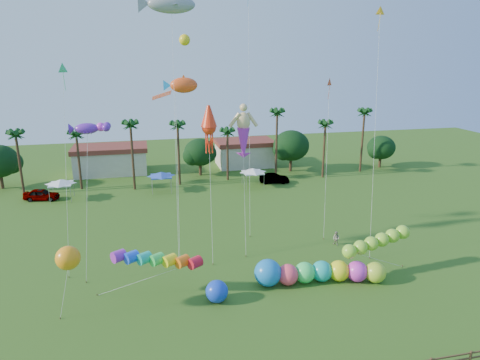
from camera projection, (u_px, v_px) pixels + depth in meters
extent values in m
plane|color=#285116|center=(270.00, 334.00, 31.45)|extent=(160.00, 160.00, 0.00)
cylinder|color=#3A2819|center=(20.00, 165.00, 62.10)|extent=(0.36, 0.36, 9.00)
cylinder|color=#3A2819|center=(79.00, 162.00, 64.82)|extent=(0.36, 0.36, 8.50)
cylinder|color=#3A2819|center=(133.00, 158.00, 64.45)|extent=(0.36, 0.36, 10.00)
cylinder|color=#3A2819|center=(179.00, 155.00, 66.95)|extent=(0.36, 0.36, 9.50)
cylinder|color=#3A2819|center=(228.00, 156.00, 69.81)|extent=(0.36, 0.36, 8.00)
cylinder|color=#3A2819|center=(276.00, 146.00, 70.17)|extent=(0.36, 0.36, 11.00)
cylinder|color=#3A2819|center=(324.00, 151.00, 71.22)|extent=(0.36, 0.36, 9.00)
cylinder|color=#3A2819|center=(362.00, 142.00, 74.60)|extent=(0.36, 0.36, 10.50)
sphere|color=#113814|center=(200.00, 152.00, 72.69)|extent=(5.46, 5.46, 5.46)
sphere|color=#113814|center=(291.00, 145.00, 75.01)|extent=(6.30, 6.30, 6.30)
sphere|color=#113814|center=(381.00, 147.00, 77.97)|extent=(5.04, 5.04, 5.04)
cube|color=beige|center=(111.00, 162.00, 74.73)|extent=(12.00, 7.00, 4.00)
cube|color=beige|center=(244.00, 155.00, 79.86)|extent=(10.00, 7.00, 4.00)
pyramid|color=white|center=(61.00, 181.00, 60.12)|extent=(3.00, 3.00, 0.60)
pyramid|color=blue|center=(161.00, 174.00, 64.05)|extent=(3.00, 3.00, 0.60)
pyramid|color=white|center=(253.00, 170.00, 66.11)|extent=(3.00, 3.00, 0.60)
cube|color=brown|center=(470.00, 357.00, 28.26)|extent=(0.12, 0.12, 1.00)
imported|color=#4C4C54|center=(41.00, 195.00, 60.67)|extent=(5.04, 2.75, 1.63)
imported|color=#4C4C54|center=(274.00, 178.00, 68.82)|extent=(4.92, 2.34, 1.56)
imported|color=#A09985|center=(336.00, 238.00, 46.08)|extent=(0.87, 0.95, 1.56)
sphere|color=#FF435C|center=(288.00, 275.00, 38.07)|extent=(1.91, 1.91, 1.91)
sphere|color=#37EA62|center=(305.00, 273.00, 38.45)|extent=(1.91, 1.91, 1.91)
sphere|color=#18AAA2|center=(322.00, 271.00, 38.69)|extent=(1.91, 1.91, 1.91)
sphere|color=yellow|center=(339.00, 271.00, 38.76)|extent=(1.91, 1.91, 1.91)
sphere|color=#E034CE|center=(357.00, 271.00, 38.65)|extent=(1.91, 1.91, 1.91)
sphere|color=#ADD22E|center=(375.00, 272.00, 38.48)|extent=(1.91, 1.91, 1.91)
sphere|color=blue|center=(268.00, 273.00, 37.87)|extent=(2.78, 2.78, 2.44)
sphere|color=blue|center=(217.00, 291.00, 35.38)|extent=(1.88, 1.88, 1.88)
cylinder|color=red|center=(173.00, 265.00, 35.26)|extent=(7.05, 3.68, 0.98)
cylinder|color=silver|center=(145.00, 279.00, 36.09)|extent=(8.27, 1.92, 3.14)
cylinder|color=brown|center=(97.00, 295.00, 36.51)|extent=(0.08, 0.08, 0.16)
ellipsoid|color=#8AD22E|center=(349.00, 251.00, 38.44)|extent=(7.07, 1.44, 1.54)
cylinder|color=silver|center=(377.00, 259.00, 40.00)|extent=(6.35, 1.09, 2.80)
cylinder|color=brown|center=(402.00, 266.00, 41.54)|extent=(0.08, 0.08, 0.16)
sphere|color=orange|center=(68.00, 258.00, 32.24)|extent=(2.38, 2.38, 1.84)
cylinder|color=silver|center=(64.00, 289.00, 32.75)|extent=(1.10, 0.19, 5.03)
cylinder|color=brown|center=(60.00, 318.00, 33.23)|extent=(0.08, 0.08, 0.16)
cylinder|color=silver|center=(245.00, 196.00, 43.67)|extent=(0.56, 3.55, 11.96)
cylinder|color=brown|center=(246.00, 256.00, 43.60)|extent=(0.08, 0.08, 0.16)
ellipsoid|color=#F8511B|center=(184.00, 85.00, 43.17)|extent=(4.39, 2.57, 1.74)
cylinder|color=silver|center=(182.00, 172.00, 43.16)|extent=(1.50, 4.71, 16.88)
cylinder|color=brown|center=(180.00, 258.00, 43.13)|extent=(0.08, 0.08, 0.16)
ellipsoid|color=gray|center=(171.00, 4.00, 41.14)|extent=(6.28, 2.64, 2.19)
cylinder|color=silver|center=(175.00, 136.00, 41.51)|extent=(0.83, 6.30, 24.51)
cylinder|color=brown|center=(179.00, 264.00, 41.87)|extent=(0.08, 0.08, 0.16)
cone|color=#FF3314|center=(209.00, 128.00, 42.43)|extent=(1.78, 1.78, 4.59)
cylinder|color=silver|center=(211.00, 196.00, 42.17)|extent=(0.55, 4.27, 12.88)
cylinder|color=brown|center=(213.00, 264.00, 41.89)|extent=(0.08, 0.08, 0.16)
ellipsoid|color=#6923B1|center=(87.00, 128.00, 38.23)|extent=(3.68, 2.13, 1.41)
cylinder|color=silver|center=(87.00, 206.00, 38.40)|extent=(0.98, 3.43, 13.46)
cylinder|color=brown|center=(86.00, 282.00, 38.55)|extent=(0.08, 0.08, 0.16)
cone|color=#DD4818|center=(330.00, 83.00, 48.05)|extent=(1.05, 0.86, 1.13)
cylinder|color=silver|center=(327.00, 161.00, 47.90)|extent=(1.90, 4.90, 16.82)
cylinder|color=brown|center=(324.00, 239.00, 47.73)|extent=(0.08, 0.08, 0.16)
cone|color=gold|center=(380.00, 12.00, 40.46)|extent=(1.07, 0.31, 1.06)
cylinder|color=silver|center=(375.00, 139.00, 41.84)|extent=(1.10, 3.87, 23.74)
cylinder|color=brown|center=(369.00, 258.00, 43.20)|extent=(0.08, 0.08, 0.16)
cone|color=#30CC74|center=(63.00, 69.00, 37.81)|extent=(0.97, 0.96, 1.13)
cylinder|color=silver|center=(66.00, 176.00, 38.64)|extent=(0.95, 3.56, 18.58)
cylinder|color=brown|center=(69.00, 277.00, 39.44)|extent=(0.08, 0.08, 0.16)
cylinder|color=silver|center=(249.00, 116.00, 46.93)|extent=(0.83, 4.60, 26.77)
cylinder|color=brown|center=(250.00, 236.00, 48.40)|extent=(0.08, 0.08, 0.16)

